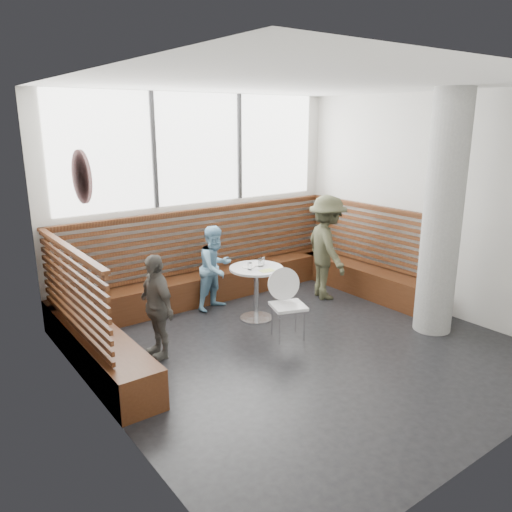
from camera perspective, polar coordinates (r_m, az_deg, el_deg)
room at (r=5.96m, az=5.71°, el=3.54°), size 5.00×5.00×3.20m
booth at (r=7.63m, az=-3.46°, el=-3.05°), size 5.00×2.50×1.44m
concrete_column at (r=6.97m, az=20.55°, el=4.35°), size 0.50×0.50×3.20m
wall_art at (r=4.96m, az=-19.32°, el=8.55°), size 0.03×0.50×0.50m
cafe_table at (r=7.14m, az=0.03°, el=-3.01°), size 0.76×0.76×0.79m
cafe_chair at (r=6.59m, az=3.31°, el=-4.84°), size 0.44×0.43×0.92m
adult_man at (r=8.03m, az=8.08°, el=0.97°), size 0.96×1.23×1.67m
child_back at (r=7.55m, az=-4.65°, el=-1.35°), size 0.74×0.64×1.29m
child_left at (r=6.13m, az=-11.32°, el=-5.67°), size 0.32×0.76×1.29m
plate_near at (r=7.07m, az=-0.86°, el=-1.26°), size 0.18×0.18×0.01m
plate_far at (r=7.19m, az=-0.03°, el=-0.96°), size 0.20×0.20×0.01m
glass_left at (r=6.94m, az=-0.70°, el=-1.19°), size 0.06×0.06×0.10m
glass_mid at (r=7.10m, az=0.56°, el=-0.73°), size 0.08×0.08×0.12m
glass_right at (r=7.20m, az=0.74°, el=-0.56°), size 0.06×0.06×0.10m
menu_card at (r=6.91m, az=1.27°, el=-1.68°), size 0.21×0.15×0.00m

